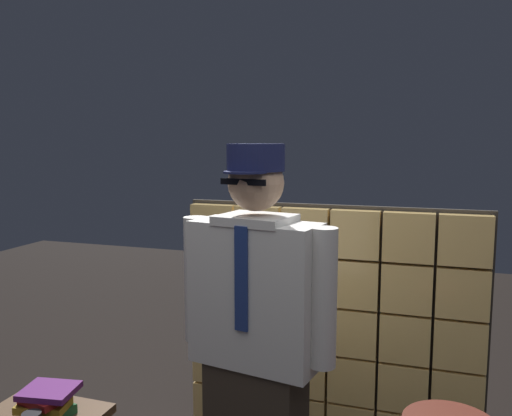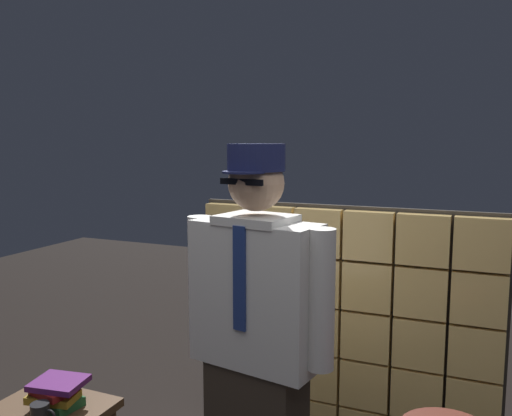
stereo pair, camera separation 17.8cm
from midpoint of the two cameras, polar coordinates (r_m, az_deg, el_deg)
The scene contains 3 objects.
glass_block_wall at distance 3.10m, azimuth 6.23°, elevation -12.98°, with size 1.71×0.10×1.43m.
standing_person at distance 2.26m, azimuth -2.36°, elevation -14.84°, with size 0.70×0.34×1.76m.
book_stack at distance 2.67m, azimuth -23.67°, elevation -18.77°, with size 0.26×0.22×0.13m.
Camera 1 is at (0.51, -1.56, 1.77)m, focal length 36.80 mm.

